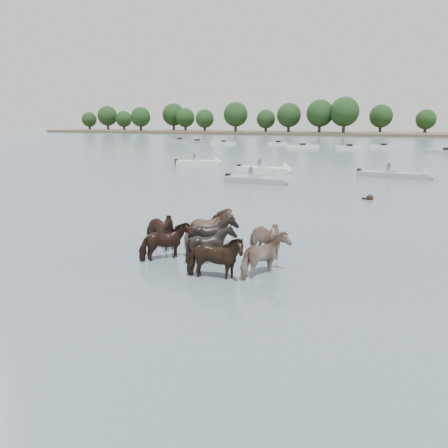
% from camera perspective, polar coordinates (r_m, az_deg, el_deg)
% --- Properties ---
extents(ground, '(400.00, 400.00, 0.00)m').
position_cam_1_polar(ground, '(16.87, -6.04, -4.01)').
color(ground, '#495E6A').
rests_on(ground, ground).
extents(shoreline, '(160.00, 30.00, 1.00)m').
position_cam_1_polar(shoreline, '(181.63, 0.28, 11.40)').
color(shoreline, '#4C4233').
rests_on(shoreline, ground).
extents(pony_herd, '(6.74, 4.86, 1.69)m').
position_cam_1_polar(pony_herd, '(16.31, -1.59, -2.30)').
color(pony_herd, black).
rests_on(pony_herd, ground).
extents(swimming_pony, '(0.72, 0.44, 0.44)m').
position_cam_1_polar(swimming_pony, '(30.20, 17.70, 3.12)').
color(swimming_pony, black).
rests_on(swimming_pony, ground).
extents(motorboat_a, '(5.75, 1.85, 1.92)m').
position_cam_1_polar(motorboat_a, '(44.53, 5.88, 6.74)').
color(motorboat_a, silver).
rests_on(motorboat_a, ground).
extents(motorboat_b, '(5.45, 1.77, 1.92)m').
position_cam_1_polar(motorboat_b, '(36.44, 5.06, 5.43)').
color(motorboat_b, gray).
rests_on(motorboat_b, ground).
extents(motorboat_c, '(6.55, 1.99, 1.92)m').
position_cam_1_polar(motorboat_c, '(42.57, 21.47, 5.65)').
color(motorboat_c, gray).
rests_on(motorboat_c, ground).
extents(motorboat_f, '(5.37, 3.96, 1.92)m').
position_cam_1_polar(motorboat_f, '(52.18, -2.50, 7.68)').
color(motorboat_f, silver).
rests_on(motorboat_f, ground).
extents(distant_flotilla, '(107.53, 25.00, 0.93)m').
position_cam_1_polar(distant_flotilla, '(89.53, 20.14, 9.07)').
color(distant_flotilla, gray).
rests_on(distant_flotilla, ground).
extents(treeline, '(149.79, 23.60, 12.59)m').
position_cam_1_polar(treeline, '(177.90, 0.80, 13.37)').
color(treeline, '#382619').
rests_on(treeline, ground).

